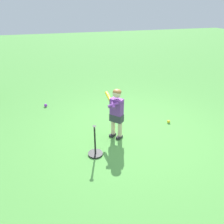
# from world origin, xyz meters

# --- Properties ---
(ground_plane) EXTENTS (40.00, 40.00, 0.00)m
(ground_plane) POSITION_xyz_m (0.00, 0.00, 0.00)
(ground_plane) COLOR #519942
(child_batter) EXTENTS (0.36, 0.64, 1.08)m
(child_batter) POSITION_xyz_m (-0.48, -0.08, 0.65)
(child_batter) COLOR #232328
(child_batter) RESTS_ON ground
(play_ball_far_right) EXTENTS (0.09, 0.09, 0.09)m
(play_ball_far_right) POSITION_xyz_m (-1.83, 1.97, 0.04)
(play_ball_far_right) COLOR purple
(play_ball_far_right) RESTS_ON ground
(play_ball_behind_batter) EXTENTS (0.07, 0.07, 0.07)m
(play_ball_behind_batter) POSITION_xyz_m (0.92, 0.08, 0.04)
(play_ball_behind_batter) COLOR yellow
(play_ball_behind_batter) RESTS_ON ground
(batting_tee) EXTENTS (0.28, 0.28, 0.62)m
(batting_tee) POSITION_xyz_m (-1.05, -0.55, 0.10)
(batting_tee) COLOR black
(batting_tee) RESTS_ON ground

